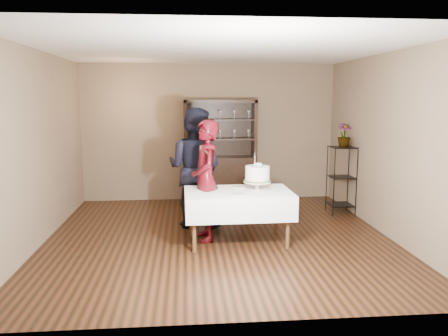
{
  "coord_description": "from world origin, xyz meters",
  "views": [
    {
      "loc": [
        -0.46,
        -6.2,
        2.04
      ],
      "look_at": [
        0.09,
        0.1,
        1.02
      ],
      "focal_mm": 35.0,
      "sensor_mm": 36.0,
      "label": 1
    }
  ],
  "objects": [
    {
      "name": "potted_plant",
      "position": [
        2.28,
        1.15,
        1.39
      ],
      "size": [
        0.27,
        0.27,
        0.41
      ],
      "primitive_type": "imported",
      "rotation": [
        0.0,
        0.0,
        0.16
      ],
      "color": "#416831",
      "rests_on": "plant_etagere"
    },
    {
      "name": "woman",
      "position": [
        -0.18,
        -0.07,
        0.87
      ],
      "size": [
        0.48,
        0.67,
        1.74
      ],
      "primitive_type": "imported",
      "rotation": [
        0.0,
        0.0,
        -1.47
      ],
      "color": "#37050D",
      "rests_on": "floor"
    },
    {
      "name": "cake_table",
      "position": [
        0.26,
        -0.24,
        0.57
      ],
      "size": [
        1.51,
        0.95,
        0.74
      ],
      "rotation": [
        0.0,
        0.0,
        0.02
      ],
      "color": "white",
      "rests_on": "floor"
    },
    {
      "name": "cake",
      "position": [
        0.54,
        -0.18,
        0.96
      ],
      "size": [
        0.45,
        0.45,
        0.53
      ],
      "rotation": [
        0.0,
        0.0,
        -0.39
      ],
      "color": "silver",
      "rests_on": "cake_table"
    },
    {
      "name": "ceiling",
      "position": [
        0.0,
        0.0,
        2.7
      ],
      "size": [
        5.0,
        5.0,
        0.0
      ],
      "primitive_type": "plane",
      "rotation": [
        3.14,
        0.0,
        0.0
      ],
      "color": "silver",
      "rests_on": "back_wall"
    },
    {
      "name": "wall_left",
      "position": [
        -2.5,
        0.0,
        1.35
      ],
      "size": [
        0.02,
        5.0,
        2.7
      ],
      "primitive_type": "cube",
      "color": "brown",
      "rests_on": "floor"
    },
    {
      "name": "wall_right",
      "position": [
        2.5,
        0.0,
        1.35
      ],
      "size": [
        0.02,
        5.0,
        2.7
      ],
      "primitive_type": "cube",
      "color": "brown",
      "rests_on": "floor"
    },
    {
      "name": "man",
      "position": [
        -0.33,
        0.59,
        0.95
      ],
      "size": [
        1.14,
        1.05,
        1.89
      ],
      "primitive_type": "imported",
      "rotation": [
        0.0,
        0.0,
        2.67
      ],
      "color": "black",
      "rests_on": "floor"
    },
    {
      "name": "china_hutch",
      "position": [
        0.2,
        2.25,
        0.66
      ],
      "size": [
        1.4,
        0.48,
        2.0
      ],
      "color": "black",
      "rests_on": "floor"
    },
    {
      "name": "floor",
      "position": [
        0.0,
        0.0,
        0.0
      ],
      "size": [
        5.0,
        5.0,
        0.0
      ],
      "primitive_type": "plane",
      "color": "black",
      "rests_on": "ground"
    },
    {
      "name": "plate_near",
      "position": [
        0.25,
        -0.49,
        0.75
      ],
      "size": [
        0.26,
        0.26,
        0.01
      ],
      "primitive_type": "cylinder",
      "rotation": [
        0.0,
        0.0,
        0.25
      ],
      "color": "silver",
      "rests_on": "cake_table"
    },
    {
      "name": "plant_etagere",
      "position": [
        2.28,
        1.2,
        0.65
      ],
      "size": [
        0.42,
        0.42,
        1.2
      ],
      "color": "black",
      "rests_on": "floor"
    },
    {
      "name": "plate_far",
      "position": [
        0.3,
        0.0,
        0.75
      ],
      "size": [
        0.26,
        0.26,
        0.01
      ],
      "primitive_type": "cylinder",
      "rotation": [
        0.0,
        0.0,
        0.35
      ],
      "color": "silver",
      "rests_on": "cake_table"
    },
    {
      "name": "back_wall",
      "position": [
        0.0,
        2.5,
        1.35
      ],
      "size": [
        5.0,
        0.02,
        2.7
      ],
      "primitive_type": "cube",
      "color": "brown",
      "rests_on": "floor"
    }
  ]
}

